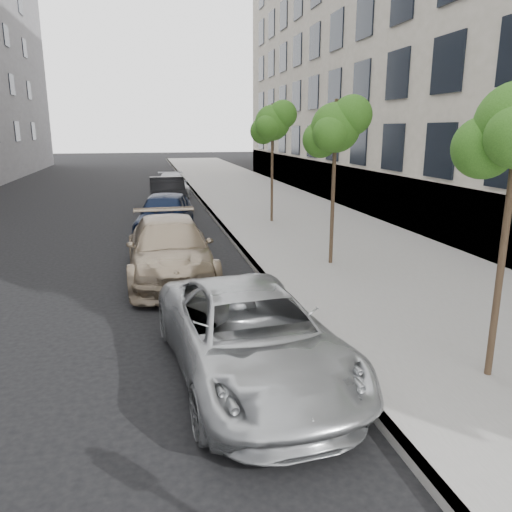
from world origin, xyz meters
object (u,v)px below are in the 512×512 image
object	(u,v)px
tree_mid	(337,128)
sedan_rear	(172,185)
suv	(170,249)
tree_far	(273,123)
sedan_black	(167,193)
minivan	(251,335)
sedan_blue	(165,214)

from	to	relation	value
tree_mid	sedan_rear	size ratio (longest dim) A/B	1.03
suv	tree_mid	bearing A→B (deg)	-0.59
suv	tree_far	bearing A→B (deg)	55.87
sedan_black	sedan_rear	distance (m)	4.97
minivan	sedan_black	xyz separation A→B (m)	(-0.43, 16.95, 0.06)
tree_mid	sedan_rear	world-z (taller)	tree_mid
sedan_blue	minivan	bearing A→B (deg)	-76.50
sedan_blue	sedan_rear	size ratio (longest dim) A/B	1.05
sedan_blue	sedan_rear	world-z (taller)	sedan_blue
sedan_black	minivan	bearing A→B (deg)	-89.07
tree_far	sedan_blue	distance (m)	5.35
sedan_blue	sedan_rear	bearing A→B (deg)	94.92
tree_far	minivan	xyz separation A→B (m)	(-3.41, -12.07, -3.20)
tree_far	suv	bearing A→B (deg)	-123.53
tree_mid	sedan_black	xyz separation A→B (m)	(-3.84, 11.37, -2.95)
minivan	tree_mid	bearing A→B (deg)	53.56
sedan_blue	sedan_black	bearing A→B (deg)	95.96
sedan_blue	sedan_rear	xyz separation A→B (m)	(0.85, 10.96, -0.14)
sedan_black	sedan_rear	world-z (taller)	sedan_black
sedan_rear	minivan	bearing A→B (deg)	-89.74
tree_far	sedan_black	distance (m)	6.96
tree_far	minivan	distance (m)	12.95
suv	sedan_blue	distance (m)	5.37
tree_far	sedan_blue	world-z (taller)	tree_far
minivan	sedan_rear	xyz separation A→B (m)	(0.07, 21.89, -0.06)
minivan	sedan_black	size ratio (longest dim) A/B	1.09
tree_mid	sedan_black	size ratio (longest dim) A/B	0.98
minivan	sedan_black	world-z (taller)	sedan_black
tree_mid	sedan_black	bearing A→B (deg)	108.64
minivan	sedan_blue	world-z (taller)	sedan_blue
sedan_blue	sedan_rear	distance (m)	10.99
tree_mid	minivan	size ratio (longest dim) A/B	0.89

